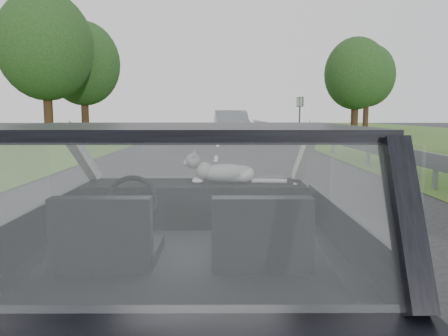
{
  "coord_description": "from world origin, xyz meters",
  "views": [
    {
      "loc": [
        0.2,
        -2.51,
        1.5
      ],
      "look_at": [
        0.21,
        0.52,
        1.12
      ],
      "focal_mm": 35.0,
      "sensor_mm": 36.0,
      "label": 1
    }
  ],
  "objects_px": {
    "other_car": "(231,125)",
    "subject_car": "(188,245)",
    "cat": "(226,172)",
    "highway_sign": "(300,117)"
  },
  "relations": [
    {
      "from": "other_car",
      "to": "subject_car",
      "type": "bearing_deg",
      "value": -94.91
    },
    {
      "from": "subject_car",
      "to": "other_car",
      "type": "xyz_separation_m",
      "value": [
        0.71,
        22.21,
        0.12
      ]
    },
    {
      "from": "subject_car",
      "to": "other_car",
      "type": "bearing_deg",
      "value": 88.18
    },
    {
      "from": "cat",
      "to": "subject_car",
      "type": "bearing_deg",
      "value": -110.73
    },
    {
      "from": "subject_car",
      "to": "highway_sign",
      "type": "height_order",
      "value": "highway_sign"
    },
    {
      "from": "subject_car",
      "to": "highway_sign",
      "type": "distance_m",
      "value": 25.56
    },
    {
      "from": "subject_car",
      "to": "cat",
      "type": "height_order",
      "value": "subject_car"
    },
    {
      "from": "cat",
      "to": "highway_sign",
      "type": "bearing_deg",
      "value": 78.35
    },
    {
      "from": "subject_car",
      "to": "other_car",
      "type": "relative_size",
      "value": 0.78
    },
    {
      "from": "subject_car",
      "to": "cat",
      "type": "distance_m",
      "value": 0.75
    }
  ]
}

